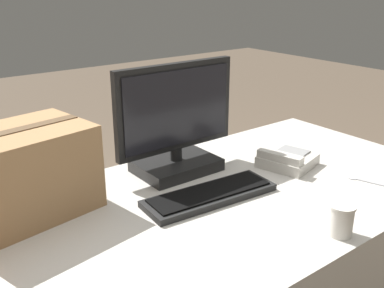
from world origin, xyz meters
TOP-DOWN VIEW (x-y plane):
  - office_desk at (0.00, 0.00)m, footprint 1.80×0.90m
  - monitor at (0.02, 0.27)m, footprint 0.49×0.21m
  - keyboard at (-0.02, 0.01)m, footprint 0.47×0.19m
  - desk_phone at (0.39, 0.04)m, footprint 0.23×0.23m
  - paper_cup_right at (0.13, -0.38)m, footprint 0.07×0.07m
  - spoon at (0.50, -0.22)m, footprint 0.07×0.17m
  - cardboard_box at (-0.54, 0.29)m, footprint 0.46×0.34m

SIDE VIEW (x-z plane):
  - office_desk at x=0.00m, z-range 0.00..0.72m
  - spoon at x=0.50m, z-range 0.72..0.73m
  - keyboard at x=-0.02m, z-range 0.72..0.75m
  - desk_phone at x=0.39m, z-range 0.71..0.79m
  - paper_cup_right at x=0.13m, z-range 0.72..0.82m
  - cardboard_box at x=-0.54m, z-range 0.72..0.99m
  - monitor at x=0.02m, z-range 0.69..1.09m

